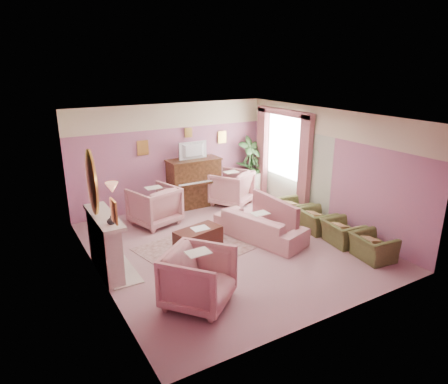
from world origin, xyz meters
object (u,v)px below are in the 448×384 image
coffee_table (198,239)px  olive_chair_d (294,207)px  side_table (252,184)px  sofa (260,221)px  olive_chair_b (343,229)px  olive_chair_a (373,243)px  olive_chair_c (316,217)px  floral_armchair_front (199,275)px  piano (194,183)px  floral_armchair_right (231,186)px  television (194,149)px  floral_armchair_left (154,204)px

coffee_table → olive_chair_d: 2.84m
olive_chair_d → side_table: size_ratio=1.15×
sofa → olive_chair_b: bearing=-39.0°
coffee_table → olive_chair_a: bearing=-38.0°
coffee_table → olive_chair_c: 2.89m
coffee_table → floral_armchair_front: floral_armchair_front is taller
piano → olive_chair_b: bearing=-66.2°
sofa → olive_chair_c: bearing=-12.7°
floral_armchair_front → side_table: size_ratio=1.51×
floral_armchair_right → olive_chair_c: floral_armchair_right is taller
floral_armchair_front → side_table: floral_armchair_front is taller
coffee_table → olive_chair_c: size_ratio=1.25×
olive_chair_d → floral_armchair_front: bearing=-150.8°
olive_chair_c → side_table: side_table is taller
floral_armchair_right → olive_chair_b: size_ratio=1.31×
coffee_table → floral_armchair_front: 2.08m
floral_armchair_front → olive_chair_b: bearing=7.0°
olive_chair_b → side_table: 3.78m
olive_chair_a → olive_chair_c: 1.64m
olive_chair_b → olive_chair_d: (0.00, 1.64, 0.00)m
television → floral_armchair_left: size_ratio=0.76×
television → olive_chair_d: bearing=-51.8°
olive_chair_a → side_table: (0.17, 4.59, 0.00)m
sofa → floral_armchair_front: 2.84m
olive_chair_a → piano: bearing=110.0°
piano → olive_chair_a: piano is taller
floral_armchair_left → floral_armchair_right: same height
television → olive_chair_a: size_ratio=1.00×
television → coffee_table: bearing=-115.1°
floral_armchair_front → olive_chair_d: floral_armchair_front is taller
olive_chair_a → olive_chair_d: (0.00, 2.46, 0.00)m
coffee_table → olive_chair_c: olive_chair_c is taller
piano → side_table: piano is taller
floral_armchair_right → olive_chair_d: (0.77, -1.79, -0.18)m
television → coffee_table: 3.00m
sofa → olive_chair_c: sofa is taller
floral_armchair_left → floral_armchair_front: (-0.62, -3.61, 0.00)m
piano → floral_armchair_front: piano is taller
piano → sofa: 2.74m
sofa → floral_armchair_left: (-1.73, 2.01, 0.10)m
television → floral_armchair_front: television is taller
floral_armchair_left → side_table: floral_armchair_left is taller
television → olive_chair_a: (1.70, -4.62, -1.25)m
piano → olive_chair_a: size_ratio=1.75×
television → olive_chair_a: 5.08m
side_table → olive_chair_d: bearing=-94.6°
olive_chair_c → olive_chair_d: size_ratio=1.00×
television → olive_chair_d: 3.02m
olive_chair_a → side_table: size_ratio=1.15×
floral_armchair_front → side_table: bearing=47.2°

